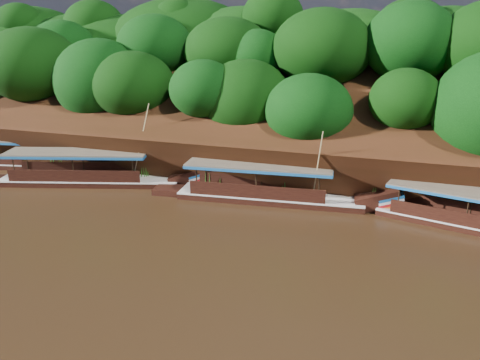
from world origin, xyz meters
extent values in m
plane|color=black|center=(0.00, 0.00, 0.00)|extent=(160.00, 160.00, 0.00)
cube|color=black|center=(0.00, 16.00, 3.50)|extent=(120.00, 16.12, 13.64)
cube|color=black|center=(0.00, 26.00, 0.00)|extent=(120.00, 24.00, 12.00)
ellipsoid|color=#0E460B|center=(-30.00, 22.00, 9.00)|extent=(20.00, 10.00, 8.00)
ellipsoid|color=#0E460B|center=(-6.00, 15.00, 3.50)|extent=(18.00, 8.00, 6.40)
ellipsoid|color=#0E460B|center=(0.00, 23.00, 9.20)|extent=(24.00, 11.00, 8.40)
cube|color=black|center=(11.73, 7.48, 0.00)|extent=(12.14, 5.01, 0.84)
cube|color=brown|center=(11.00, 7.67, 2.26)|extent=(9.70, 4.65, 0.11)
cube|color=#185A9C|center=(11.00, 7.67, 2.15)|extent=(9.70, 4.65, 0.17)
cube|color=black|center=(-1.45, 8.44, 0.00)|extent=(12.95, 3.53, 0.96)
cube|color=silver|center=(-1.45, 8.44, 0.46)|extent=(12.96, 3.60, 0.11)
cube|color=black|center=(5.71, 9.11, 0.75)|extent=(3.18, 2.03, 1.80)
cube|color=#185A9C|center=(6.50, 9.18, 1.07)|extent=(1.74, 1.97, 0.66)
cube|color=#A91215|center=(6.50, 9.18, 0.70)|extent=(1.74, 1.97, 0.66)
cube|color=brown|center=(-2.25, 8.36, 2.57)|extent=(10.22, 3.62, 0.13)
cube|color=#185A9C|center=(-2.25, 8.36, 2.44)|extent=(10.22, 3.62, 0.19)
cylinder|color=tan|center=(1.79, 8.10, 2.97)|extent=(0.71, 1.40, 4.79)
cube|color=black|center=(-15.56, 7.76, 0.00)|extent=(13.82, 5.98, 0.94)
cube|color=silver|center=(-15.56, 7.76, 0.45)|extent=(13.83, 6.05, 0.10)
cube|color=black|center=(-8.14, 9.89, 0.73)|extent=(3.57, 2.54, 1.84)
cube|color=#185A9C|center=(-7.32, 10.13, 1.04)|extent=(2.11, 2.18, 0.69)
cube|color=#A91215|center=(-7.32, 10.13, 0.69)|extent=(2.11, 2.18, 0.69)
cube|color=brown|center=(-16.38, 7.53, 2.50)|extent=(11.05, 5.49, 0.12)
cube|color=#185A9C|center=(-16.38, 7.53, 2.38)|extent=(11.05, 5.49, 0.19)
cylinder|color=tan|center=(-11.50, 8.71, 3.40)|extent=(1.27, 1.10, 5.68)
cube|color=black|center=(-20.20, 10.61, 0.72)|extent=(3.11, 2.22, 1.70)
cube|color=#185A9C|center=(-19.47, 10.76, 1.02)|extent=(1.78, 2.01, 0.61)
cube|color=#A91215|center=(-19.47, 10.76, 0.68)|extent=(1.78, 2.01, 0.61)
cone|color=#2A681A|center=(-19.70, 9.03, 0.84)|extent=(1.50, 1.50, 1.67)
cone|color=#2A681A|center=(-12.16, 9.72, 0.88)|extent=(1.50, 1.50, 1.77)
cone|color=#2A681A|center=(-5.78, 9.25, 0.80)|extent=(1.50, 1.50, 1.60)
cone|color=#2A681A|center=(-0.17, 9.85, 0.91)|extent=(1.50, 1.50, 1.82)
cone|color=#2A681A|center=(5.94, 9.52, 0.99)|extent=(1.50, 1.50, 1.99)
camera|label=1|loc=(6.02, -21.25, 11.55)|focal=35.00mm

